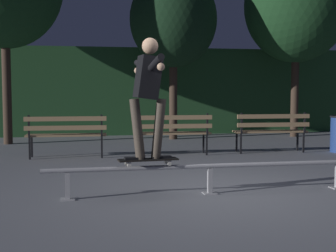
{
  "coord_description": "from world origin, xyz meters",
  "views": [
    {
      "loc": [
        -1.75,
        -6.23,
        1.41
      ],
      "look_at": [
        -0.42,
        0.73,
        0.85
      ],
      "focal_mm": 51.81,
      "sensor_mm": 36.0,
      "label": 1
    }
  ],
  "objects_px": {
    "tree_behind_benches": "(173,20)",
    "park_bench_leftmost": "(66,132)",
    "grind_rail": "(210,170)",
    "park_bench_right_center": "(271,128)",
    "tree_far_right": "(296,5)",
    "skateboarder": "(148,88)",
    "park_bench_left_center": "(173,130)",
    "skateboard": "(148,160)"
  },
  "relations": [
    {
      "from": "skateboard",
      "to": "skateboarder",
      "type": "distance_m",
      "value": 0.94
    },
    {
      "from": "park_bench_left_center",
      "to": "tree_behind_benches",
      "type": "height_order",
      "value": "tree_behind_benches"
    },
    {
      "from": "skateboarder",
      "to": "tree_far_right",
      "type": "relative_size",
      "value": 0.29
    },
    {
      "from": "grind_rail",
      "to": "skateboarder",
      "type": "xyz_separation_m",
      "value": [
        -0.83,
        0.0,
        1.1
      ]
    },
    {
      "from": "skateboarder",
      "to": "tree_far_right",
      "type": "bearing_deg",
      "value": 52.42
    },
    {
      "from": "park_bench_left_center",
      "to": "park_bench_right_center",
      "type": "bearing_deg",
      "value": 0.0
    },
    {
      "from": "skateboarder",
      "to": "tree_behind_benches",
      "type": "height_order",
      "value": "tree_behind_benches"
    },
    {
      "from": "tree_behind_benches",
      "to": "park_bench_leftmost",
      "type": "bearing_deg",
      "value": -131.86
    },
    {
      "from": "skateboarder",
      "to": "park_bench_left_center",
      "type": "relative_size",
      "value": 0.96
    },
    {
      "from": "skateboarder",
      "to": "grind_rail",
      "type": "bearing_deg",
      "value": -0.02
    },
    {
      "from": "skateboard",
      "to": "park_bench_leftmost",
      "type": "distance_m",
      "value": 3.85
    },
    {
      "from": "skateboarder",
      "to": "tree_behind_benches",
      "type": "relative_size",
      "value": 0.34
    },
    {
      "from": "skateboarder",
      "to": "park_bench_leftmost",
      "type": "xyz_separation_m",
      "value": [
        -1.11,
        3.68,
        -0.88
      ]
    },
    {
      "from": "park_bench_left_center",
      "to": "park_bench_leftmost",
      "type": "bearing_deg",
      "value": 180.0
    },
    {
      "from": "tree_behind_benches",
      "to": "park_bench_right_center",
      "type": "bearing_deg",
      "value": -64.03
    },
    {
      "from": "tree_behind_benches",
      "to": "park_bench_left_center",
      "type": "bearing_deg",
      "value": -101.56
    },
    {
      "from": "park_bench_leftmost",
      "to": "tree_behind_benches",
      "type": "relative_size",
      "value": 0.36
    },
    {
      "from": "grind_rail",
      "to": "skateboard",
      "type": "height_order",
      "value": "skateboard"
    },
    {
      "from": "grind_rail",
      "to": "tree_far_right",
      "type": "relative_size",
      "value": 0.81
    },
    {
      "from": "grind_rail",
      "to": "tree_behind_benches",
      "type": "relative_size",
      "value": 0.96
    },
    {
      "from": "tree_behind_benches",
      "to": "skateboarder",
      "type": "bearing_deg",
      "value": -104.07
    },
    {
      "from": "skateboard",
      "to": "park_bench_left_center",
      "type": "height_order",
      "value": "park_bench_left_center"
    },
    {
      "from": "park_bench_left_center",
      "to": "tree_far_right",
      "type": "height_order",
      "value": "tree_far_right"
    },
    {
      "from": "skateboard",
      "to": "park_bench_right_center",
      "type": "distance_m",
      "value": 4.91
    },
    {
      "from": "park_bench_right_center",
      "to": "tree_far_right",
      "type": "relative_size",
      "value": 0.3
    },
    {
      "from": "skateboarder",
      "to": "park_bench_leftmost",
      "type": "relative_size",
      "value": 0.96
    },
    {
      "from": "tree_far_right",
      "to": "tree_behind_benches",
      "type": "relative_size",
      "value": 1.18
    },
    {
      "from": "tree_far_right",
      "to": "park_bench_left_center",
      "type": "bearing_deg",
      "value": -142.89
    },
    {
      "from": "skateboard",
      "to": "tree_behind_benches",
      "type": "relative_size",
      "value": 0.17
    },
    {
      "from": "grind_rail",
      "to": "park_bench_left_center",
      "type": "height_order",
      "value": "park_bench_left_center"
    },
    {
      "from": "skateboard",
      "to": "park_bench_left_center",
      "type": "distance_m",
      "value": 3.84
    },
    {
      "from": "grind_rail",
      "to": "skateboarder",
      "type": "bearing_deg",
      "value": 179.98
    },
    {
      "from": "park_bench_right_center",
      "to": "tree_far_right",
      "type": "distance_m",
      "value": 4.97
    },
    {
      "from": "park_bench_left_center",
      "to": "skateboard",
      "type": "bearing_deg",
      "value": -106.22
    },
    {
      "from": "park_bench_leftmost",
      "to": "grind_rail",
      "type": "bearing_deg",
      "value": -62.26
    },
    {
      "from": "grind_rail",
      "to": "skateboard",
      "type": "relative_size",
      "value": 5.52
    },
    {
      "from": "park_bench_left_center",
      "to": "park_bench_right_center",
      "type": "distance_m",
      "value": 2.18
    },
    {
      "from": "grind_rail",
      "to": "park_bench_leftmost",
      "type": "bearing_deg",
      "value": 117.74
    },
    {
      "from": "grind_rail",
      "to": "tree_far_right",
      "type": "bearing_deg",
      "value": 57.01
    },
    {
      "from": "skateboard",
      "to": "park_bench_leftmost",
      "type": "xyz_separation_m",
      "value": [
        -1.11,
        3.68,
        0.06
      ]
    },
    {
      "from": "park_bench_leftmost",
      "to": "park_bench_left_center",
      "type": "xyz_separation_m",
      "value": [
        2.18,
        0.0,
        0.0
      ]
    },
    {
      "from": "grind_rail",
      "to": "tree_behind_benches",
      "type": "distance_m",
      "value": 7.48
    }
  ]
}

